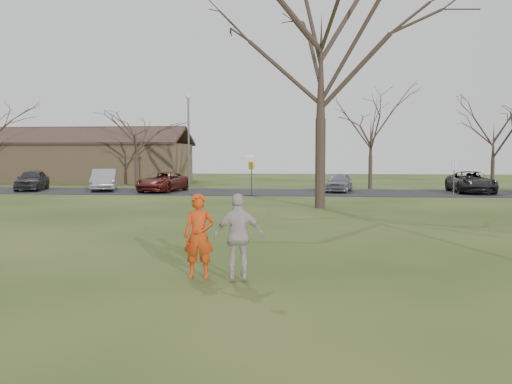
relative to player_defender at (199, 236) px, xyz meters
The scene contains 15 objects.
ground 1.19m from the player_defender, 11.07° to the right, with size 120.00×120.00×0.00m, color #1E380F.
parking_strip 24.87m from the player_defender, 88.14° to the left, with size 62.00×6.50×0.04m, color black.
player_defender is the anchor object (origin of this frame).
car_0 30.05m from the player_defender, 124.12° to the left, with size 1.70×4.21×1.44m, color #28282B.
car_1 27.79m from the player_defender, 115.09° to the left, with size 1.57×4.51×1.49m, color #939398.
car_2 25.57m from the player_defender, 106.98° to the left, with size 2.19×4.75×1.32m, color #4E1612.
car_4 25.79m from the player_defender, 80.40° to the left, with size 1.52×3.77×1.28m, color gray.
car_6 28.38m from the player_defender, 63.16° to the left, with size 2.31×5.02×1.39m, color black.
catching_play 0.92m from the player_defender, 20.58° to the right, with size 1.05×0.62×2.45m.
building 42.45m from the player_defender, 116.89° to the left, with size 20.60×8.50×5.14m.
lamp_post 23.15m from the player_defender, 103.09° to the left, with size 0.34×0.34×6.27m.
sign_yellow 21.88m from the player_defender, 93.13° to the left, with size 0.35×0.35×2.08m.
sign_white 24.38m from the player_defender, 63.68° to the left, with size 0.35×0.35×2.08m.
big_tree 16.30m from the player_defender, 79.29° to the left, with size 9.00×9.00×14.00m, color #352821, non-canonical shape.
small_tree_row 30.50m from the player_defender, 80.15° to the left, with size 55.00×5.90×8.50m.
Camera 1 is at (1.40, -10.59, 2.52)m, focal length 37.71 mm.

